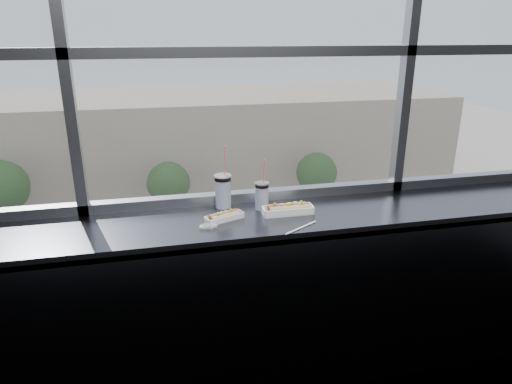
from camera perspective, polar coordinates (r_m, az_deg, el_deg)
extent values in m
plane|color=black|center=(3.12, -0.63, -10.51)|extent=(6.00, 0.00, 6.00)
cube|color=#4E515A|center=(2.65, 0.60, -3.63)|extent=(6.00, 0.55, 0.06)
cube|color=#4E515A|center=(2.69, 1.88, -15.99)|extent=(6.00, 0.04, 1.04)
cube|color=white|center=(2.59, -3.98, -3.45)|extent=(0.24, 0.15, 0.01)
cube|color=white|center=(2.59, -3.99, -3.14)|extent=(0.24, 0.15, 0.03)
cylinder|color=tan|center=(2.58, -3.99, -3.01)|extent=(0.18, 0.10, 0.04)
cylinder|color=brown|center=(2.58, -4.00, -2.79)|extent=(0.18, 0.09, 0.03)
cube|color=white|center=(2.68, 3.99, -2.65)|extent=(0.30, 0.10, 0.01)
cube|color=white|center=(2.67, 4.00, -2.25)|extent=(0.30, 0.10, 0.04)
cylinder|color=tan|center=(2.67, 4.01, -2.08)|extent=(0.23, 0.05, 0.05)
cylinder|color=brown|center=(2.66, 4.02, -1.80)|extent=(0.24, 0.04, 0.03)
cylinder|color=white|center=(2.75, -4.14, 0.03)|extent=(0.10, 0.10, 0.19)
cylinder|color=black|center=(2.72, -4.18, 1.73)|extent=(0.10, 0.10, 0.02)
cylinder|color=silver|center=(2.72, -4.19, 2.05)|extent=(0.11, 0.11, 0.01)
cylinder|color=#FD5E73|center=(2.69, -3.93, 3.79)|extent=(0.01, 0.05, 0.20)
cylinder|color=white|center=(2.72, 0.74, -0.55)|extent=(0.08, 0.08, 0.16)
cylinder|color=black|center=(2.70, 0.74, 0.84)|extent=(0.08, 0.08, 0.02)
cylinder|color=silver|center=(2.69, 0.74, 1.10)|extent=(0.09, 0.09, 0.01)
cylinder|color=#FD5E73|center=(2.67, 1.01, 2.52)|extent=(0.01, 0.04, 0.16)
cylinder|color=white|center=(2.49, 5.65, -4.46)|extent=(0.21, 0.13, 0.01)
ellipsoid|color=silver|center=(2.49, -5.99, -4.24)|extent=(0.10, 0.07, 0.02)
plane|color=#ADA99A|center=(47.98, -11.74, 3.06)|extent=(120.00, 120.00, 0.00)
cube|color=black|center=(26.16, -10.09, -11.00)|extent=(80.00, 10.00, 0.06)
cube|color=#ADA99A|center=(33.33, -10.90, -4.16)|extent=(80.00, 6.00, 0.04)
cube|color=tan|center=(41.66, -11.87, 6.29)|extent=(50.00, 14.00, 8.00)
imported|color=#690B00|center=(29.34, -6.43, -4.87)|extent=(3.34, 6.71, 2.16)
imported|color=white|center=(23.95, 11.12, -11.40)|extent=(3.09, 5.97, 1.91)
imported|color=silver|center=(31.12, 8.33, -3.50)|extent=(3.35, 6.72, 2.16)
imported|color=#BD0200|center=(22.12, -11.63, -13.65)|extent=(3.47, 7.14, 2.31)
imported|color=#66605B|center=(32.22, -15.18, -3.37)|extent=(0.89, 0.67, 2.01)
imported|color=#66605B|center=(33.72, 4.53, -1.78)|extent=(0.85, 0.64, 1.91)
imported|color=#66605B|center=(33.93, -19.66, -2.54)|extent=(0.72, 0.96, 2.16)
imported|color=#66605B|center=(33.33, -3.01, -1.96)|extent=(0.65, 0.87, 1.96)
cylinder|color=#47382B|center=(34.26, -28.61, -3.28)|extent=(0.26, 0.26, 2.63)
sphere|color=#2E5323|center=(33.51, -29.27, 0.54)|extent=(3.51, 3.51, 3.51)
cylinder|color=#47382B|center=(32.91, -10.65, -2.35)|extent=(0.23, 0.23, 2.26)
sphere|color=#2E5323|center=(32.22, -10.88, 1.08)|extent=(3.02, 3.02, 3.02)
cylinder|color=#47382B|center=(34.90, 7.43, -0.89)|extent=(0.23, 0.23, 2.28)
sphere|color=#2E5323|center=(34.24, 7.58, 2.40)|extent=(3.04, 3.04, 3.04)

